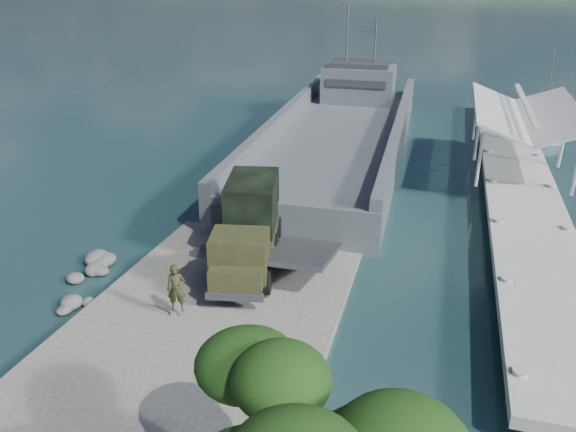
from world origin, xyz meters
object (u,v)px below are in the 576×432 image
at_px(sailboat_far, 547,116).
at_px(sailboat_near, 540,132).
at_px(landing_craft, 338,144).
at_px(military_truck, 249,226).
at_px(pier, 518,163).
at_px(soldier, 177,297).

bearing_deg(sailboat_far, sailboat_near, -112.08).
xyz_separation_m(landing_craft, sailboat_near, (15.27, 9.70, -0.51)).
relative_size(military_truck, sailboat_far, 1.39).
bearing_deg(pier, sailboat_far, 77.30).
distance_m(sailboat_near, sailboat_far, 6.25).
distance_m(landing_craft, soldier, 23.31).
bearing_deg(soldier, pier, 32.94).
height_order(pier, military_truck, pier).
xyz_separation_m(pier, landing_craft, (-12.24, 3.28, -0.71)).
relative_size(pier, sailboat_near, 6.24).
xyz_separation_m(soldier, sailboat_near, (17.03, 32.94, -1.11)).
xyz_separation_m(landing_craft, soldier, (-1.76, -23.24, 0.59)).
xyz_separation_m(soldier, sailboat_far, (18.30, 39.06, -1.17)).
bearing_deg(sailboat_far, soldier, -125.47).
bearing_deg(sailboat_near, sailboat_far, 64.62).
xyz_separation_m(pier, soldier, (-13.99, -19.96, -0.12)).
bearing_deg(landing_craft, sailboat_near, 30.94).
bearing_deg(sailboat_far, military_truck, -127.25).
distance_m(military_truck, sailboat_far, 38.03).
relative_size(pier, soldier, 22.37).
bearing_deg(soldier, military_truck, 55.78).
distance_m(landing_craft, sailboat_near, 18.10).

